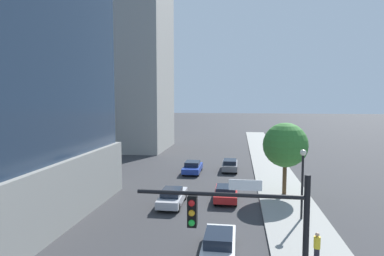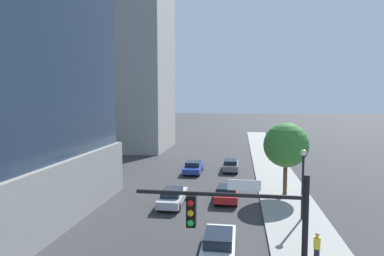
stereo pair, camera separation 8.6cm
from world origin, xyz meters
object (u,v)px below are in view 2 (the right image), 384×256
at_px(traffic_light_pole, 250,232).
at_px(construction_building, 125,48).
at_px(pedestrian_yellow_shirt, 317,248).
at_px(street_tree, 286,145).
at_px(car_gray, 231,165).
at_px(car_white, 219,243).
at_px(street_lamp, 303,173).
at_px(car_blue, 193,167).
at_px(car_silver, 173,197).
at_px(car_red, 227,193).

bearing_deg(traffic_light_pole, construction_building, 114.05).
distance_m(traffic_light_pole, pedestrian_yellow_shirt, 8.07).
relative_size(construction_building, traffic_light_pole, 6.41).
xyz_separation_m(street_tree, car_gray, (-5.11, 9.89, -3.86)).
xyz_separation_m(traffic_light_pole, car_white, (-1.47, 6.91, -3.52)).
xyz_separation_m(street_lamp, car_blue, (-9.82, 14.27, -2.79)).
bearing_deg(car_white, car_blue, 101.93).
height_order(construction_building, street_tree, construction_building).
relative_size(traffic_light_pole, car_white, 1.32).
bearing_deg(car_silver, street_tree, 23.17).
relative_size(street_lamp, car_silver, 1.05).
bearing_deg(car_gray, construction_building, 139.22).
relative_size(street_lamp, car_blue, 1.07).
height_order(car_gray, car_red, car_gray).
height_order(construction_building, car_red, construction_building).
xyz_separation_m(traffic_light_pole, street_tree, (3.65, 19.27, 0.36)).
bearing_deg(car_gray, car_red, -90.00).
distance_m(car_silver, pedestrian_yellow_shirt, 12.88).
xyz_separation_m(street_lamp, car_gray, (-5.51, 16.09, -2.75)).
height_order(car_blue, car_gray, car_gray).
relative_size(street_lamp, car_gray, 1.06).
bearing_deg(traffic_light_pole, street_tree, 79.28).
distance_m(construction_building, car_silver, 37.35).
bearing_deg(street_lamp, street_tree, 93.62).
distance_m(construction_building, traffic_light_pole, 51.37).
bearing_deg(car_gray, street_lamp, -71.11).
height_order(street_tree, car_red, street_tree).
bearing_deg(construction_building, pedestrian_yellow_shirt, -58.48).
bearing_deg(pedestrian_yellow_shirt, street_tree, 89.90).
distance_m(car_red, car_white, 10.16).
relative_size(traffic_light_pole, pedestrian_yellow_shirt, 3.70).
relative_size(traffic_light_pole, car_silver, 1.28).
xyz_separation_m(street_lamp, car_red, (-5.51, 4.00, -2.79)).
relative_size(car_red, car_white, 0.96).
xyz_separation_m(car_silver, car_red, (4.32, 1.84, -0.02)).
bearing_deg(car_silver, construction_building, 115.64).
bearing_deg(car_blue, car_red, -67.20).
distance_m(car_blue, car_white, 20.87).
height_order(construction_building, car_silver, construction_building).
bearing_deg(traffic_light_pole, car_blue, 101.95).
xyz_separation_m(car_red, car_white, (0.00, -10.16, 0.02)).
distance_m(street_tree, car_blue, 13.00).
xyz_separation_m(car_gray, car_white, (-0.00, -22.24, -0.01)).
xyz_separation_m(car_blue, car_gray, (4.32, 1.82, 0.03)).
distance_m(street_tree, pedestrian_yellow_shirt, 13.33).
bearing_deg(car_blue, car_white, -78.07).
relative_size(street_tree, car_red, 1.46).
distance_m(street_lamp, street_tree, 6.31).
distance_m(car_silver, car_gray, 14.58).
height_order(construction_building, pedestrian_yellow_shirt, construction_building).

